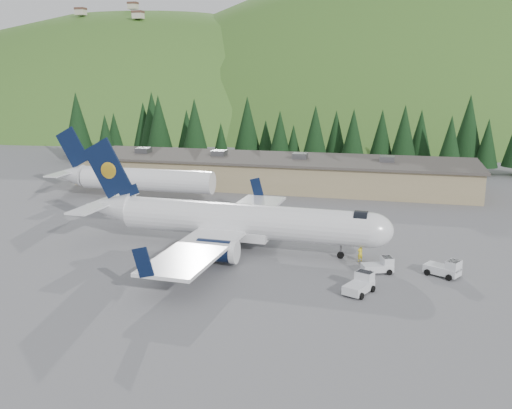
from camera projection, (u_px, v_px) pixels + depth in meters
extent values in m
plane|color=slate|center=(243.00, 249.00, 65.94)|extent=(600.00, 600.00, 0.00)
cylinder|color=white|center=(243.00, 220.00, 65.15)|extent=(28.81, 5.15, 3.85)
ellipsoid|color=white|center=(370.00, 230.00, 61.14)|extent=(5.17, 4.07, 3.85)
cylinder|color=black|center=(361.00, 225.00, 61.32)|extent=(1.58, 3.24, 3.17)
cone|color=white|center=(109.00, 207.00, 69.93)|extent=(6.31, 4.12, 3.85)
cube|color=white|center=(235.00, 233.00, 65.80)|extent=(8.33, 3.64, 1.02)
cube|color=white|center=(226.00, 228.00, 65.95)|extent=(7.21, 35.02, 0.36)
cube|color=#0A1533|center=(257.00, 187.00, 82.32)|extent=(2.08, 0.25, 2.94)
cube|color=#0A1533|center=(143.00, 262.00, 49.85)|extent=(2.08, 0.25, 2.94)
cylinder|color=#0A1533|center=(250.00, 223.00, 71.40)|extent=(4.40, 2.55, 2.35)
cylinder|color=white|center=(265.00, 224.00, 70.86)|extent=(0.73, 2.52, 2.50)
cube|color=white|center=(250.00, 219.00, 71.28)|extent=(2.26, 0.36, 0.92)
cylinder|color=#0A1533|center=(217.00, 251.00, 60.33)|extent=(4.40, 2.55, 2.35)
cylinder|color=white|center=(234.00, 252.00, 59.78)|extent=(0.73, 2.52, 2.50)
cube|color=white|center=(217.00, 246.00, 60.20)|extent=(2.26, 0.36, 0.92)
cube|color=#0A1533|center=(108.00, 168.00, 68.79)|extent=(6.34, 0.59, 7.51)
ellipsoid|color=gold|center=(110.00, 170.00, 68.97)|extent=(2.03, 0.28, 2.03)
ellipsoid|color=gold|center=(108.00, 170.00, 68.58)|extent=(2.03, 0.28, 2.03)
cube|color=#0A1533|center=(129.00, 191.00, 68.64)|extent=(2.83, 0.38, 2.03)
cube|color=white|center=(105.00, 203.00, 69.96)|extent=(3.24, 12.90, 0.23)
cylinder|color=slate|center=(341.00, 250.00, 62.58)|extent=(0.21, 0.21, 1.84)
cylinder|color=black|center=(341.00, 255.00, 62.70)|extent=(0.79, 0.32, 0.78)
cylinder|color=slate|center=(226.00, 233.00, 69.14)|extent=(0.26, 0.26, 2.05)
cylinder|color=black|center=(230.00, 237.00, 69.13)|extent=(1.14, 0.41, 1.13)
cylinder|color=black|center=(223.00, 236.00, 69.36)|extent=(1.14, 0.41, 1.13)
cylinder|color=slate|center=(210.00, 246.00, 63.99)|extent=(0.26, 0.26, 2.05)
cylinder|color=black|center=(213.00, 250.00, 63.98)|extent=(1.14, 0.41, 1.13)
cylinder|color=black|center=(206.00, 249.00, 64.21)|extent=(1.14, 0.41, 1.13)
cylinder|color=white|center=(147.00, 180.00, 91.22)|extent=(22.00, 3.60, 3.60)
cone|color=white|center=(69.00, 175.00, 94.49)|extent=(5.00, 3.60, 3.60)
cube|color=#0A1533|center=(73.00, 147.00, 93.21)|extent=(5.82, 0.28, 6.89)
cube|color=white|center=(69.00, 171.00, 94.36)|extent=(2.40, 11.00, 0.20)
cube|color=silver|center=(377.00, 267.00, 58.20)|extent=(3.43, 2.58, 0.72)
cube|color=silver|center=(387.00, 261.00, 58.19)|extent=(1.49, 1.72, 0.92)
cube|color=black|center=(387.00, 257.00, 58.10)|extent=(1.36, 1.58, 0.10)
cylinder|color=black|center=(384.00, 267.00, 59.19)|extent=(0.62, 0.42, 0.57)
cylinder|color=black|center=(389.00, 272.00, 57.60)|extent=(0.62, 0.42, 0.57)
cylinder|color=black|center=(365.00, 268.00, 58.91)|extent=(0.62, 0.42, 0.57)
cylinder|color=black|center=(370.00, 273.00, 57.33)|extent=(0.62, 0.42, 0.57)
cube|color=silver|center=(442.00, 270.00, 57.33)|extent=(3.81, 3.11, 0.80)
cube|color=silver|center=(454.00, 266.00, 56.43)|extent=(1.75, 1.94, 1.02)
cube|color=black|center=(454.00, 261.00, 56.33)|extent=(1.60, 1.78, 0.11)
cylinder|color=black|center=(457.00, 273.00, 57.31)|extent=(0.68, 0.52, 0.64)
cylinder|color=black|center=(449.00, 278.00, 56.00)|extent=(0.68, 0.52, 0.64)
cylinder|color=black|center=(435.00, 268.00, 58.80)|extent=(0.68, 0.52, 0.64)
cylinder|color=black|center=(427.00, 272.00, 57.49)|extent=(0.68, 0.52, 0.64)
cube|color=silver|center=(359.00, 287.00, 52.72)|extent=(2.91, 3.78, 0.79)
cube|color=silver|center=(365.00, 277.00, 53.44)|extent=(1.90, 1.67, 1.02)
cube|color=black|center=(365.00, 272.00, 53.34)|extent=(1.75, 1.52, 0.11)
cylinder|color=black|center=(355.00, 285.00, 54.20)|extent=(0.48, 0.68, 0.63)
cylinder|color=black|center=(373.00, 289.00, 53.12)|extent=(0.48, 0.68, 0.63)
cylinder|color=black|center=(344.00, 292.00, 52.46)|extent=(0.48, 0.68, 0.63)
cylinder|color=black|center=(361.00, 296.00, 51.38)|extent=(0.48, 0.68, 0.63)
cube|color=#94845D|center=(272.00, 173.00, 102.48)|extent=(70.00, 16.00, 4.80)
cube|color=#47423D|center=(272.00, 159.00, 101.90)|extent=(71.00, 17.00, 0.40)
cube|color=slate|center=(143.00, 150.00, 107.69)|extent=(2.50, 2.50, 1.00)
cube|color=slate|center=(219.00, 153.00, 104.12)|extent=(2.50, 2.50, 1.00)
cube|color=slate|center=(300.00, 156.00, 100.56)|extent=(2.50, 2.50, 1.00)
cube|color=slate|center=(387.00, 159.00, 97.00)|extent=(2.50, 2.50, 1.00)
imported|color=yellow|center=(360.00, 253.00, 61.62)|extent=(0.81, 0.81, 1.90)
cone|color=black|center=(74.00, 133.00, 139.30)|extent=(3.98, 3.98, 8.14)
cone|color=black|center=(77.00, 122.00, 129.91)|extent=(6.56, 6.56, 13.42)
cone|color=black|center=(114.00, 131.00, 140.48)|extent=(4.32, 4.32, 8.84)
cone|color=black|center=(106.00, 135.00, 129.56)|extent=(4.49, 4.49, 9.18)
cone|color=black|center=(144.00, 126.00, 134.37)|extent=(5.55, 5.55, 11.35)
cone|color=black|center=(152.00, 121.00, 132.43)|extent=(6.57, 6.57, 13.45)
cone|color=black|center=(159.00, 124.00, 127.00)|extent=(6.35, 6.35, 13.00)
cone|color=black|center=(187.00, 132.00, 128.03)|extent=(4.98, 4.98, 10.19)
cone|color=black|center=(195.00, 128.00, 121.68)|extent=(6.13, 6.13, 12.53)
cone|color=black|center=(221.00, 140.00, 126.62)|extent=(3.83, 3.83, 7.83)
cone|color=black|center=(247.00, 125.00, 126.38)|extent=(6.24, 6.24, 12.76)
cone|color=black|center=(266.00, 139.00, 125.38)|extent=(4.13, 4.13, 8.45)
cone|color=black|center=(280.00, 135.00, 120.12)|extent=(5.13, 5.13, 10.50)
cone|color=black|center=(293.00, 143.00, 120.63)|extent=(3.88, 3.88, 7.94)
cone|color=black|center=(315.00, 133.00, 117.46)|extent=(5.65, 5.65, 11.55)
cone|color=black|center=(336.00, 135.00, 120.43)|extent=(5.13, 5.13, 10.50)
cone|color=black|center=(353.00, 136.00, 116.39)|extent=(5.38, 5.38, 11.00)
cone|color=black|center=(382.00, 136.00, 117.44)|extent=(5.30, 5.30, 10.84)
cone|color=black|center=(404.00, 134.00, 115.15)|extent=(5.74, 5.74, 11.74)
cone|color=black|center=(420.00, 136.00, 117.64)|extent=(5.28, 5.28, 10.79)
cone|color=black|center=(450.00, 142.00, 110.97)|extent=(5.00, 5.00, 10.23)
cone|color=black|center=(468.00, 128.00, 114.84)|extent=(6.60, 6.60, 13.49)
cone|color=black|center=(487.00, 143.00, 112.29)|extent=(4.70, 4.70, 9.61)
ellipsoid|color=#335C1A|center=(154.00, 282.00, 264.89)|extent=(336.00, 240.00, 240.00)
ellipsoid|color=#335C1A|center=(441.00, 304.00, 264.63)|extent=(420.00, 300.00, 300.00)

